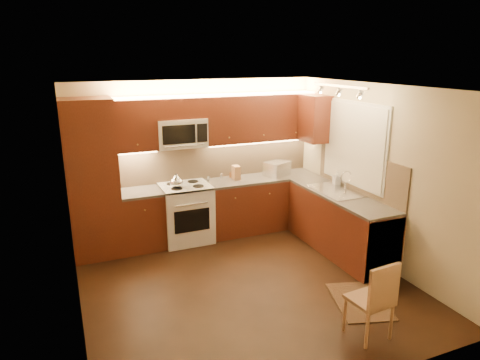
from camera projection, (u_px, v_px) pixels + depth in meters
name	position (u px, v px, depth m)	size (l,w,h in m)	color
floor	(246.00, 285.00, 5.60)	(4.00, 4.00, 0.01)	black
ceiling	(247.00, 88.00, 4.92)	(4.00, 4.00, 0.01)	beige
wall_back	(197.00, 158.00, 7.03)	(4.00, 0.01, 2.50)	#C3B38F
wall_front	(346.00, 262.00, 3.49)	(4.00, 0.01, 2.50)	#C3B38F
wall_left	(71.00, 215.00, 4.51)	(0.01, 4.00, 2.50)	#C3B38F
wall_right	(378.00, 176.00, 6.01)	(0.01, 4.00, 2.50)	#C3B38F
pantry	(92.00, 180.00, 6.17)	(0.70, 0.60, 2.30)	#461A0F
base_cab_back_left	(142.00, 220.00, 6.62)	(0.62, 0.60, 0.86)	#461A0F
counter_back_left	(140.00, 192.00, 6.50)	(0.62, 0.60, 0.04)	#33302E
base_cab_back_right	(262.00, 204.00, 7.38)	(1.92, 0.60, 0.86)	#461A0F
counter_back_right	(262.00, 178.00, 7.26)	(1.92, 0.60, 0.04)	#33302E
base_cab_right	(339.00, 224.00, 6.48)	(0.60, 2.00, 0.86)	#461A0F
counter_right	(341.00, 196.00, 6.35)	(0.60, 2.00, 0.04)	#33302E
dishwasher	(370.00, 242.00, 5.86)	(0.58, 0.60, 0.84)	silver
backsplash_back	(217.00, 160.00, 7.17)	(3.30, 0.02, 0.60)	tan
backsplash_right	(359.00, 172.00, 6.37)	(0.02, 2.00, 0.60)	tan
upper_cab_back_left	(134.00, 125.00, 6.33)	(0.62, 0.35, 0.75)	#461A0F
upper_cab_back_right	(260.00, 118.00, 7.09)	(1.92, 0.35, 0.75)	#461A0F
upper_cab_bridge	(180.00, 108.00, 6.53)	(0.76, 0.35, 0.31)	#461A0F
upper_cab_right_corner	(315.00, 119.00, 7.01)	(0.35, 0.50, 0.75)	#461A0F
stove	(186.00, 213.00, 6.85)	(0.76, 0.65, 0.92)	silver
microwave	(181.00, 133.00, 6.62)	(0.76, 0.38, 0.44)	silver
window_frame	(354.00, 144.00, 6.39)	(0.03, 1.44, 1.24)	silver
window_blinds	(353.00, 144.00, 6.39)	(0.02, 1.36, 1.16)	silver
sink	(336.00, 187.00, 6.46)	(0.52, 0.86, 0.15)	silver
faucet	(346.00, 180.00, 6.51)	(0.20, 0.04, 0.30)	silver
track_light_bar	(340.00, 86.00, 5.86)	(0.04, 1.20, 0.03)	silver
kettle	(176.00, 181.00, 6.55)	(0.20, 0.20, 0.23)	silver
toaster_oven	(277.00, 169.00, 7.31)	(0.40, 0.30, 0.24)	silver
knife_block	(236.00, 173.00, 7.09)	(0.10, 0.16, 0.23)	#9D6947
spice_jar_a	(221.00, 176.00, 7.16)	(0.05, 0.05, 0.09)	silver
spice_jar_b	(230.00, 175.00, 7.21)	(0.04, 0.04, 0.09)	brown
spice_jar_c	(209.00, 178.00, 7.02)	(0.04, 0.04, 0.08)	silver
spice_jar_d	(239.00, 175.00, 7.21)	(0.05, 0.05, 0.09)	#AA9333
soap_bottle	(337.00, 178.00, 6.78)	(0.10, 0.10, 0.21)	silver
rug	(359.00, 301.00, 5.22)	(0.58, 0.88, 0.01)	black
dining_chair	(370.00, 298.00, 4.48)	(0.39, 0.39, 0.88)	#9D6947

